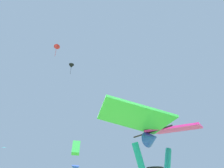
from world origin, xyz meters
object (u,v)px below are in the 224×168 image
distant_kite_red_mid_right (56,48)px  distant_kite_teal_mid_left (4,148)px  distant_kite_black_far_center (71,66)px  held_stunt_kite (155,127)px  distant_kite_green_low_left (76,148)px

distant_kite_red_mid_right → distant_kite_teal_mid_left: 17.84m
distant_kite_red_mid_right → distant_kite_black_far_center: bearing=64.5°
distant_kite_red_mid_right → distant_kite_black_far_center: size_ratio=0.79×
distant_kite_black_far_center → distant_kite_teal_mid_left: bearing=135.0°
distant_kite_red_mid_right → distant_kite_black_far_center: distant_kite_black_far_center is taller
distant_kite_red_mid_right → distant_kite_teal_mid_left: size_ratio=3.33×
distant_kite_red_mid_right → distant_kite_black_far_center: (4.60, 9.63, 5.22)m
distant_kite_black_far_center → held_stunt_kite: bearing=-102.8°
distant_kite_black_far_center → distant_kite_teal_mid_left: size_ratio=4.23×
distant_kite_green_low_left → distant_kite_teal_mid_left: (-5.39, 15.08, 2.19)m
distant_kite_green_low_left → distant_kite_red_mid_right: size_ratio=0.82×
distant_kite_black_far_center → distant_kite_teal_mid_left: (-6.42, 6.41, -12.81)m
distant_kite_teal_mid_left → held_stunt_kite: bearing=-88.1°
held_stunt_kite → distant_kite_black_far_center: (5.43, 23.90, 17.88)m
distant_kite_green_low_left → distant_kite_red_mid_right: bearing=-165.0°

